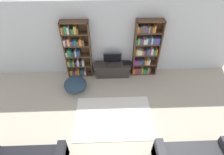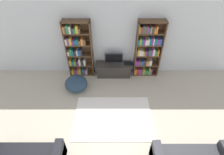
{
  "view_description": "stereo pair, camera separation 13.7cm",
  "coord_description": "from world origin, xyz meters",
  "views": [
    {
      "loc": [
        -0.13,
        -1.06,
        4.2
      ],
      "look_at": [
        0.02,
        2.98,
        0.7
      ],
      "focal_mm": 28.0,
      "sensor_mm": 36.0,
      "label": 1
    },
    {
      "loc": [
        0.01,
        -1.06,
        4.2
      ],
      "look_at": [
        0.02,
        2.98,
        0.7
      ],
      "focal_mm": 28.0,
      "sensor_mm": 36.0,
      "label": 2
    }
  ],
  "objects": [
    {
      "name": "beanbag_ottoman",
      "position": [
        -1.19,
        3.21,
        0.23
      ],
      "size": [
        0.75,
        0.75,
        0.47
      ],
      "primitive_type": "ellipsoid",
      "color": "#23384C",
      "rests_on": "ground_plane"
    },
    {
      "name": "bookshelf_right",
      "position": [
        1.21,
        4.05,
        1.01
      ],
      "size": [
        0.88,
        0.3,
        2.06
      ],
      "color": "#513823",
      "rests_on": "ground_plane"
    },
    {
      "name": "area_rug",
      "position": [
        0.04,
        2.02,
        0.01
      ],
      "size": [
        2.24,
        1.55,
        0.02
      ],
      "color": "white",
      "rests_on": "ground_plane"
    },
    {
      "name": "wall_back",
      "position": [
        0.0,
        4.23,
        1.3
      ],
      "size": [
        8.8,
        0.06,
        2.6
      ],
      "color": "silver",
      "rests_on": "ground_plane"
    },
    {
      "name": "bookshelf_left",
      "position": [
        -1.15,
        4.05,
        1.01
      ],
      "size": [
        0.88,
        0.3,
        2.06
      ],
      "color": "#513823",
      "rests_on": "ground_plane"
    },
    {
      "name": "laptop",
      "position": [
        0.6,
        3.95,
        0.51
      ],
      "size": [
        0.34,
        0.23,
        0.03
      ],
      "color": "#28282D",
      "rests_on": "tv_stand"
    },
    {
      "name": "tv_stand",
      "position": [
        0.07,
        3.94,
        0.25
      ],
      "size": [
        1.27,
        0.46,
        0.49
      ],
      "color": "#332D28",
      "rests_on": "ground_plane"
    },
    {
      "name": "television",
      "position": [
        0.07,
        3.96,
        0.72
      ],
      "size": [
        0.63,
        0.16,
        0.43
      ],
      "color": "#2D2D33",
      "rests_on": "tv_stand"
    }
  ]
}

